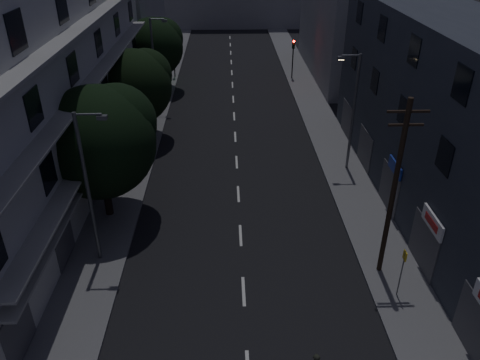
{
  "coord_description": "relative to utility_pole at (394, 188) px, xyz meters",
  "views": [
    {
      "loc": [
        -0.69,
        -10.3,
        15.56
      ],
      "look_at": [
        0.0,
        12.0,
        3.0
      ],
      "focal_mm": 35.0,
      "sensor_mm": 36.0,
      "label": 1
    }
  ],
  "objects": [
    {
      "name": "traffic_signal_far_right",
      "position": [
        -0.29,
        32.08,
        -1.77
      ],
      "size": [
        0.28,
        0.37,
        4.1
      ],
      "color": "black",
      "rests_on": "sidewalk_right"
    },
    {
      "name": "lane_markings",
      "position": [
        -6.85,
        23.53,
        -4.86
      ],
      "size": [
        0.15,
        60.5,
        0.01
      ],
      "color": "beige",
      "rests_on": "ground"
    },
    {
      "name": "street_lamp_right",
      "position": [
        0.77,
        10.94,
        -0.27
      ],
      "size": [
        1.51,
        0.25,
        8.0
      ],
      "color": "#595A61",
      "rests_on": "sidewalk_right"
    },
    {
      "name": "street_lamp_left_far",
      "position": [
        -13.78,
        23.31,
        -0.27
      ],
      "size": [
        1.51,
        0.25,
        8.0
      ],
      "color": "#595B61",
      "rests_on": "sidewalk_left"
    },
    {
      "name": "sidewalk_right",
      "position": [
        0.65,
        17.28,
        -4.79
      ],
      "size": [
        3.0,
        90.0,
        0.15
      ],
      "primitive_type": "cube",
      "color": "#565659",
      "rests_on": "ground"
    },
    {
      "name": "utility_pole",
      "position": [
        0.0,
        0.0,
        0.0
      ],
      "size": [
        1.8,
        0.24,
        9.0
      ],
      "color": "black",
      "rests_on": "sidewalk_right"
    },
    {
      "name": "bus_stop_sign",
      "position": [
        0.3,
        -1.83,
        -2.98
      ],
      "size": [
        0.06,
        0.35,
        2.52
      ],
      "color": "#595B60",
      "rests_on": "sidewalk_right"
    },
    {
      "name": "building_far_right",
      "position": [
        5.15,
        34.28,
        1.63
      ],
      "size": [
        6.0,
        20.0,
        13.0
      ],
      "primitive_type": "cube",
      "color": "slate",
      "rests_on": "ground"
    },
    {
      "name": "tree_far",
      "position": [
        -14.53,
        28.67,
        -0.26
      ],
      "size": [
        5.76,
        5.76,
        7.12
      ],
      "color": "black",
      "rests_on": "sidewalk_left"
    },
    {
      "name": "traffic_signal_far_left",
      "position": [
        -13.18,
        32.98,
        -1.77
      ],
      "size": [
        0.28,
        0.37,
        4.1
      ],
      "color": "black",
      "rests_on": "sidewalk_left"
    },
    {
      "name": "sidewalk_left",
      "position": [
        -14.35,
        17.28,
        -4.79
      ],
      "size": [
        3.0,
        90.0,
        0.15
      ],
      "primitive_type": "cube",
      "color": "#565659",
      "rests_on": "ground"
    },
    {
      "name": "building_left",
      "position": [
        -18.83,
        10.28,
        2.13
      ],
      "size": [
        7.0,
        36.0,
        14.0
      ],
      "color": "#ADADA8",
      "rests_on": "ground"
    },
    {
      "name": "ground",
      "position": [
        -6.85,
        17.28,
        -4.87
      ],
      "size": [
        160.0,
        160.0,
        0.0
      ],
      "primitive_type": "plane",
      "color": "black",
      "rests_on": "ground"
    },
    {
      "name": "building_right",
      "position": [
        5.14,
        6.28,
        0.63
      ],
      "size": [
        6.19,
        28.0,
        11.0
      ],
      "color": "#282C36",
      "rests_on": "ground"
    },
    {
      "name": "tree_near",
      "position": [
        -14.52,
        5.61,
        0.17
      ],
      "size": [
        6.33,
        6.33,
        7.81
      ],
      "color": "black",
      "rests_on": "sidewalk_left"
    },
    {
      "name": "street_lamp_left_near",
      "position": [
        -14.09,
        1.38,
        -0.27
      ],
      "size": [
        1.51,
        0.25,
        8.0
      ],
      "color": "#565A5E",
      "rests_on": "sidewalk_left"
    },
    {
      "name": "tree_mid",
      "position": [
        -14.46,
        16.63,
        -0.33
      ],
      "size": [
        5.71,
        5.71,
        7.03
      ],
      "color": "black",
      "rests_on": "sidewalk_left"
    }
  ]
}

